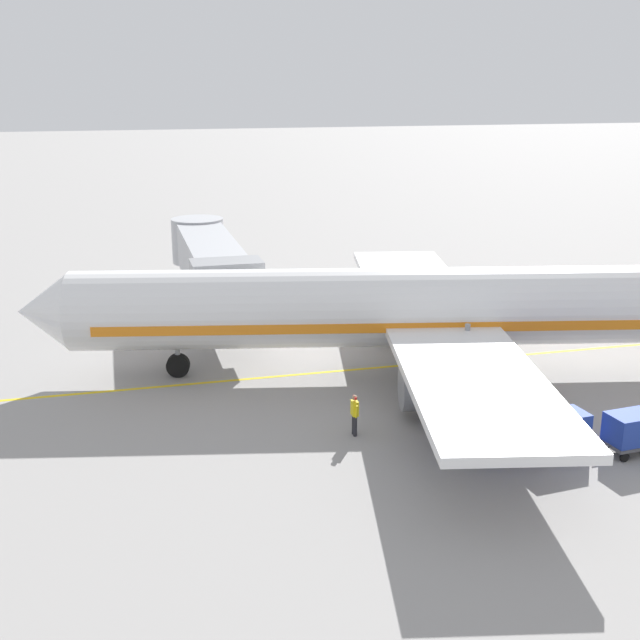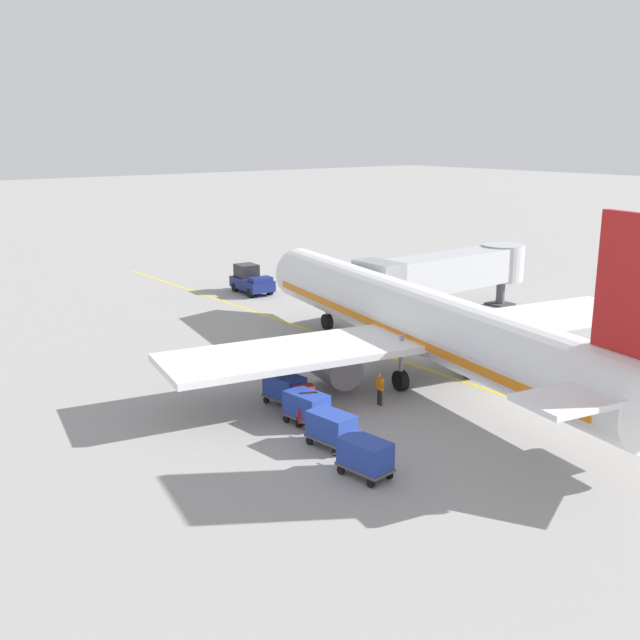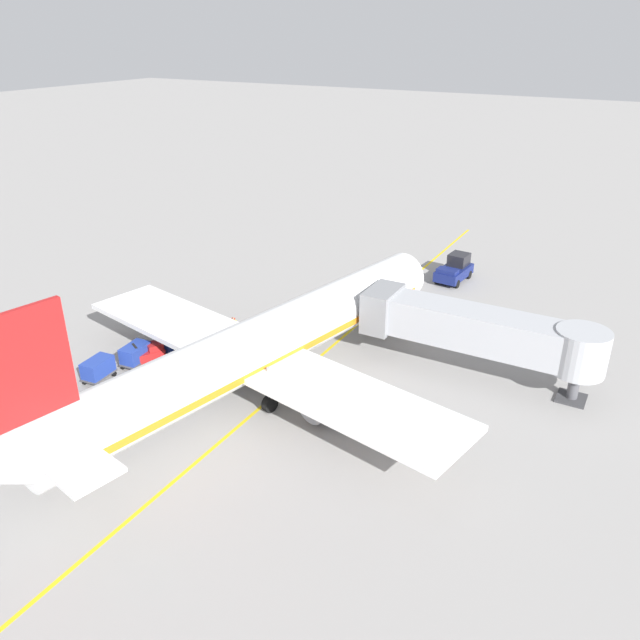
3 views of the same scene
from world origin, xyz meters
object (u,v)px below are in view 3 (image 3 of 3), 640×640
(jet_bridge, at_px, (479,330))
(baggage_cart_third_in_train, at_px, (98,368))
(parked_airliner, at_px, (262,345))
(baggage_tug_lead, at_px, (147,354))
(baggage_cart_front, at_px, (170,340))
(baggage_cart_second_in_train, at_px, (135,354))
(pushback_tractor, at_px, (455,269))
(baggage_cart_tail_end, at_px, (52,386))
(ground_crew_loader, at_px, (234,326))
(ground_crew_wing_walker, at_px, (183,371))

(jet_bridge, distance_m, baggage_cart_third_in_train, 25.65)
(parked_airliner, distance_m, baggage_tug_lead, 9.50)
(baggage_cart_front, bearing_deg, baggage_cart_second_in_train, -104.34)
(baggage_cart_second_in_train, bearing_deg, baggage_cart_third_in_train, -104.56)
(pushback_tractor, distance_m, baggage_cart_tail_end, 36.26)
(ground_crew_loader, bearing_deg, parked_airliner, -39.46)
(pushback_tractor, relative_size, baggage_cart_tail_end, 1.55)
(baggage_cart_third_in_train, bearing_deg, pushback_tractor, 62.99)
(ground_crew_wing_walker, height_order, ground_crew_loader, same)
(parked_airliner, height_order, jet_bridge, parked_airliner)
(pushback_tractor, distance_m, ground_crew_loader, 22.61)
(pushback_tractor, distance_m, baggage_cart_front, 27.59)
(baggage_cart_tail_end, relative_size, ground_crew_wing_walker, 1.75)
(baggage_cart_tail_end, distance_m, ground_crew_wing_walker, 8.20)
(baggage_cart_third_in_train, bearing_deg, ground_crew_wing_walker, 25.47)
(baggage_tug_lead, bearing_deg, baggage_cart_tail_end, -106.55)
(pushback_tractor, relative_size, ground_crew_wing_walker, 2.71)
(jet_bridge, xyz_separation_m, baggage_cart_third_in_train, (-21.88, -13.15, -2.51))
(pushback_tractor, height_order, baggage_tug_lead, pushback_tractor)
(baggage_cart_second_in_train, distance_m, ground_crew_wing_walker, 4.51)
(baggage_cart_front, xyz_separation_m, baggage_cart_third_in_train, (-1.42, -5.52, 0.00))
(parked_airliner, distance_m, baggage_cart_second_in_train, 9.97)
(pushback_tractor, distance_m, baggage_cart_third_in_train, 33.13)
(baggage_cart_tail_end, bearing_deg, ground_crew_loader, 69.26)
(baggage_cart_third_in_train, xyz_separation_m, baggage_cart_tail_end, (-0.77, -3.11, 0.00))
(ground_crew_wing_walker, xyz_separation_m, ground_crew_loader, (-1.12, 7.25, 0.00))
(parked_airliner, height_order, baggage_cart_front, parked_airliner)
(baggage_tug_lead, distance_m, baggage_cart_tail_end, 6.78)
(parked_airliner, distance_m, jet_bridge, 14.40)
(parked_airliner, distance_m, ground_crew_loader, 8.27)
(baggage_cart_third_in_train, relative_size, baggage_cart_tail_end, 1.00)
(pushback_tractor, bearing_deg, baggage_cart_tail_end, -115.86)
(pushback_tractor, distance_m, baggage_cart_second_in_train, 30.36)
(baggage_tug_lead, height_order, baggage_cart_second_in_train, baggage_tug_lead)
(parked_airliner, relative_size, pushback_tractor, 8.11)
(baggage_tug_lead, height_order, ground_crew_loader, ground_crew_loader)
(baggage_cart_second_in_train, bearing_deg, baggage_cart_front, 75.66)
(parked_airliner, bearing_deg, ground_crew_wing_walker, -156.39)
(pushback_tractor, xyz_separation_m, baggage_cart_front, (-13.62, -23.99, -0.15))
(baggage_cart_third_in_train, distance_m, baggage_cart_tail_end, 3.20)
(baggage_tug_lead, xyz_separation_m, baggage_cart_third_in_train, (-1.16, -3.39, 0.24))
(baggage_cart_tail_end, bearing_deg, pushback_tractor, 64.14)
(baggage_cart_tail_end, xyz_separation_m, ground_crew_wing_walker, (5.99, 5.60, 0.00))
(baggage_tug_lead, height_order, ground_crew_wing_walker, ground_crew_wing_walker)
(jet_bridge, relative_size, ground_crew_wing_walker, 9.53)
(baggage_tug_lead, relative_size, baggage_cart_front, 0.94)
(baggage_cart_front, height_order, baggage_cart_second_in_train, same)
(baggage_cart_front, relative_size, baggage_cart_second_in_train, 1.00)
(ground_crew_loader, bearing_deg, jet_bridge, 10.86)
(baggage_cart_front, distance_m, baggage_cart_third_in_train, 5.70)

